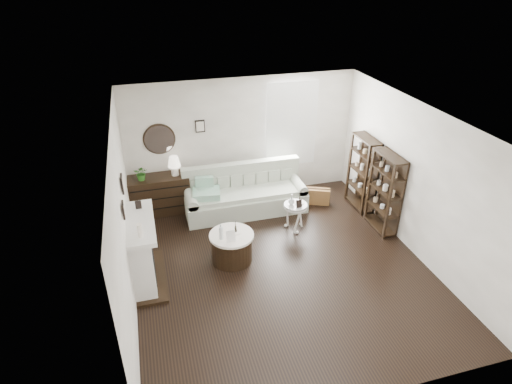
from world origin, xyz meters
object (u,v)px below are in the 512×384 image
object	(u,v)px
pedestal_table	(296,206)
drum_table	(232,247)
dresser	(160,194)
sofa	(245,196)

from	to	relation	value
pedestal_table	drum_table	bearing A→B (deg)	-155.79
dresser	drum_table	bearing A→B (deg)	-61.92
sofa	drum_table	world-z (taller)	sofa
pedestal_table	dresser	bearing A→B (deg)	150.92
dresser	pedestal_table	size ratio (longest dim) A/B	2.18
drum_table	dresser	bearing A→B (deg)	118.08
drum_table	pedestal_table	bearing A→B (deg)	24.21
drum_table	pedestal_table	xyz separation A→B (m)	(1.43, 0.64, 0.24)
dresser	sofa	bearing A→B (deg)	-12.59
dresser	pedestal_table	distance (m)	2.90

